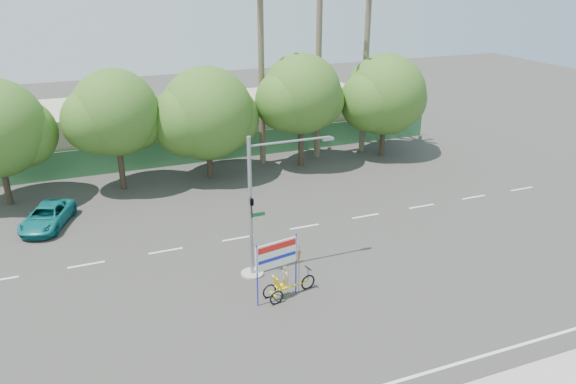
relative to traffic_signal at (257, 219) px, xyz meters
name	(u,v)px	position (x,y,z in m)	size (l,w,h in m)	color
ground	(334,306)	(2.20, -3.98, -2.92)	(120.00, 120.00, 0.00)	#33302D
fence	(211,148)	(2.20, 17.52, -1.92)	(38.00, 0.08, 2.00)	#336B3D
building_left	(69,134)	(-7.80, 22.02, -0.92)	(12.00, 8.00, 4.00)	#B3AA8E
building_right	(286,115)	(10.20, 22.02, -1.12)	(14.00, 8.00, 3.60)	#B3AA8E
tree_left	(115,116)	(-4.85, 14.02, 2.14)	(6.66, 5.60, 8.07)	#473828
tree_center	(206,116)	(1.14, 14.02, 1.55)	(7.62, 6.40, 7.85)	#473828
tree_right	(301,97)	(8.15, 14.02, 2.32)	(6.90, 5.80, 8.36)	#473828
tree_far_right	(385,97)	(15.15, 14.02, 1.73)	(7.38, 6.20, 7.94)	#473828
palm_tall	(319,19)	(10.20, 15.52, 7.55)	(3.73, 3.79, 17.45)	#70604C
palm_mid	(367,32)	(14.20, 15.52, 6.48)	(3.73, 3.79, 15.45)	#70604C
palm_short	(261,44)	(5.70, 15.52, 5.94)	(3.73, 3.79, 14.45)	#70604C
traffic_signal	(257,219)	(0.00, 0.00, 0.00)	(4.72, 1.10, 7.00)	gray
trike_billboard	(283,273)	(0.35, -2.43, -1.69)	(3.07, 1.02, 3.06)	black
pickup_truck	(47,217)	(-9.54, 9.56, -2.30)	(2.06, 4.46, 1.24)	#107173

